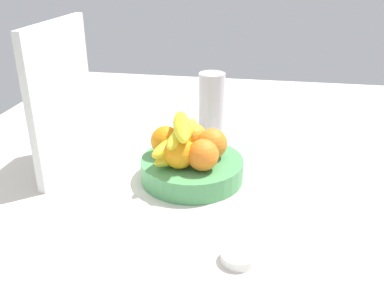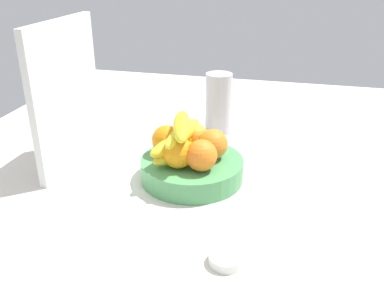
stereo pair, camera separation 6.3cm
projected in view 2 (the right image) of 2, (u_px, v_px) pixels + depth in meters
ground_plane at (188, 185)px, 101.99cm from camera, size 180.00×140.00×3.00cm
fruit_bowl at (192, 169)px, 100.82cm from camera, size 24.42×24.42×5.07cm
orange_front_left at (213, 144)px, 99.06cm from camera, size 7.17×7.17×7.17cm
orange_front_right at (196, 137)px, 102.57cm from camera, size 7.17×7.17×7.17cm
orange_center at (167, 140)px, 101.18cm from camera, size 7.17×7.17×7.17cm
orange_back_left at (178, 153)px, 94.82cm from camera, size 7.17×7.17×7.17cm
orange_back_right at (201, 155)px, 93.57cm from camera, size 7.17×7.17×7.17cm
banana_bunch at (181, 139)px, 97.70cm from camera, size 18.34×13.54×10.60cm
cutting_board at (66, 96)px, 102.30cm from camera, size 28.04×2.71×36.00cm
thermos_tumbler at (218, 104)px, 123.84cm from camera, size 7.74×7.74×18.17cm
jar_lid at (226, 259)px, 73.82cm from camera, size 6.27×6.27×1.74cm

